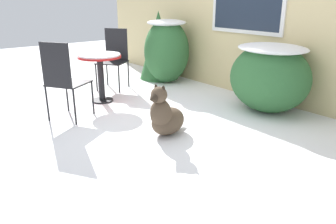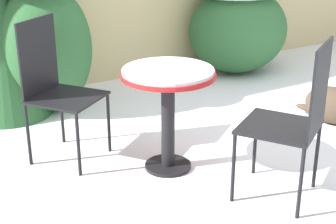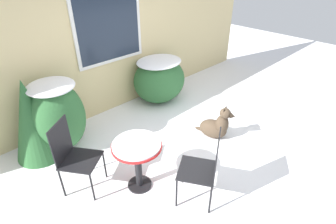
% 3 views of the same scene
% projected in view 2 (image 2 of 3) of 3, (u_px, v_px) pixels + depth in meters
% --- Properties ---
extents(ground_plane, '(16.00, 16.00, 0.00)m').
position_uv_depth(ground_plane, '(285.00, 142.00, 4.13)').
color(ground_plane, white).
extents(shrub_left, '(0.82, 0.85, 1.17)m').
position_uv_depth(shrub_left, '(45.00, 44.00, 4.58)').
color(shrub_left, '#2D6033').
rests_on(shrub_left, ground_plane).
extents(shrub_middle, '(1.15, 0.99, 0.95)m').
position_uv_depth(shrub_middle, '(238.00, 27.00, 5.74)').
color(shrub_middle, '#2D6033').
rests_on(shrub_middle, ground_plane).
extents(evergreen_bush, '(0.76, 0.76, 1.31)m').
position_uv_depth(evergreen_bush, '(3.00, 43.00, 4.47)').
color(evergreen_bush, '#2D6033').
rests_on(evergreen_bush, ground_plane).
extents(patio_table, '(0.65, 0.65, 0.74)m').
position_uv_depth(patio_table, '(168.00, 91.00, 3.51)').
color(patio_table, black).
rests_on(patio_table, ground_plane).
extents(patio_chair_near_table, '(0.64, 0.64, 1.04)m').
position_uv_depth(patio_chair_near_table, '(55.00, 85.00, 3.70)').
color(patio_chair_near_table, black).
rests_on(patio_chair_near_table, ground_plane).
extents(patio_chair_far_side, '(0.63, 0.63, 1.04)m').
position_uv_depth(patio_chair_far_side, '(295.00, 116.00, 3.13)').
color(patio_chair_far_side, black).
rests_on(patio_chair_far_side, ground_plane).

